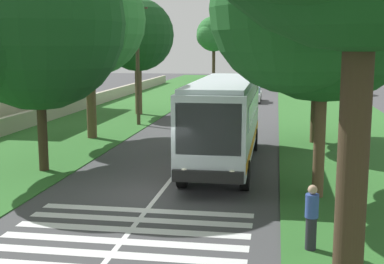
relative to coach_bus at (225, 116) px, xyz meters
The scene contains 21 objects.
ground 5.76m from the coach_bus, 160.33° to the left, with size 160.00×160.00×0.00m, color #424244.
grass_verge_left 14.28m from the coach_bus, 45.10° to the left, with size 120.00×8.00×0.04m, color #2D6628.
grass_verge_right 12.03m from the coach_bus, 32.71° to the right, with size 120.00×8.00×0.04m, color #2D6628.
centre_line 10.35m from the coach_bus, 10.24° to the left, with size 110.00×0.16×0.01m, color silver.
coach_bus is the anchor object (origin of this frame).
zebra_crossing 9.51m from the coach_bus, 168.79° to the left, with size 4.95×6.80×0.01m.
trailing_car_0 17.67m from the coach_bus, 12.35° to the left, with size 4.30×1.78×1.43m.
trailing_car_1 26.70m from the coach_bus, ahead, with size 4.30×1.78×1.43m.
trailing_car_2 36.44m from the coach_bus, ahead, with size 4.30×1.78×1.43m.
trailing_minibus_0 47.26m from the coach_bus, ahead, with size 6.00×2.14×2.53m.
roadside_tree_left_0 8.64m from the coach_bus, 106.46° to the left, with size 8.27×7.02×9.55m.
roadside_tree_left_1 10.74m from the coach_bus, 56.58° to the left, with size 7.51×6.25×9.65m.
roadside_tree_left_2 58.66m from the coach_bus, ahead, with size 6.30×5.28×9.54m.
roadside_tree_left_3 18.41m from the coach_bus, 27.18° to the left, with size 6.24×5.40×8.63m.
roadside_tree_right_0 56.89m from the coach_bus, ahead, with size 9.44×7.48×11.56m.
roadside_tree_right_1 39.18m from the coach_bus, ahead, with size 6.10×5.04×8.59m.
roadside_tree_right_2 8.15m from the coach_bus, 33.64° to the right, with size 8.73×6.93×9.29m.
roadside_tree_right_4 7.09m from the coach_bus, 141.77° to the right, with size 8.94×7.05×10.21m.
utility_pole 12.87m from the coach_bus, 31.93° to the left, with size 0.24×1.40×8.09m.
roadside_wall 20.15m from the coach_bus, 41.84° to the left, with size 70.00×0.40×1.01m, color #B2A893.
pedestrian 9.98m from the coach_bus, 161.49° to the right, with size 0.34×0.34×1.69m.
Camera 1 is at (-17.39, -3.98, 5.17)m, focal length 49.16 mm.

